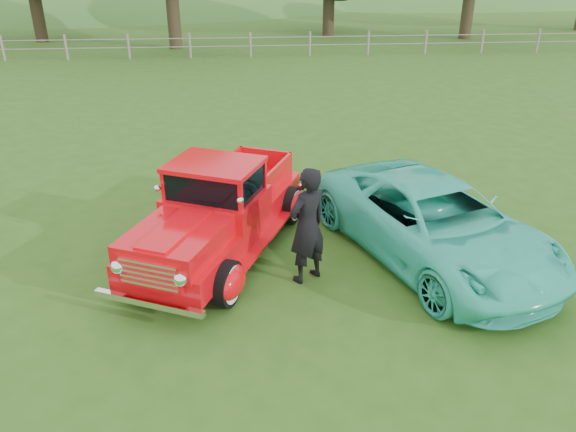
{
  "coord_description": "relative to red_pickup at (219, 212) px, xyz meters",
  "views": [
    {
      "loc": [
        -0.63,
        -7.06,
        5.16
      ],
      "look_at": [
        0.08,
        1.2,
        1.12
      ],
      "focal_mm": 35.0,
      "sensor_mm": 36.0,
      "label": 1
    }
  ],
  "objects": [
    {
      "name": "ground",
      "position": [
        1.09,
        -2.13,
        -0.8
      ],
      "size": [
        140.0,
        140.0,
        0.0
      ],
      "primitive_type": "plane",
      "color": "#295115",
      "rests_on": "ground"
    },
    {
      "name": "teal_sedan",
      "position": [
        3.82,
        -0.57,
        -0.08
      ],
      "size": [
        4.0,
        5.62,
        1.42
      ],
      "primitive_type": "imported",
      "rotation": [
        0.0,
        0.0,
        0.35
      ],
      "color": "#33CCAD",
      "rests_on": "ground"
    },
    {
      "name": "man",
      "position": [
        1.48,
        -1.08,
        0.21
      ],
      "size": [
        0.88,
        0.82,
        2.02
      ],
      "primitive_type": "imported",
      "rotation": [
        0.0,
        0.0,
        3.75
      ],
      "color": "black",
      "rests_on": "ground"
    },
    {
      "name": "distant_hills",
      "position": [
        -2.99,
        57.34,
        -5.34
      ],
      "size": [
        116.0,
        60.0,
        18.0
      ],
      "color": "#336424",
      "rests_on": "ground"
    },
    {
      "name": "fence_line",
      "position": [
        1.09,
        19.87,
        -0.19
      ],
      "size": [
        48.0,
        0.12,
        1.2
      ],
      "color": "gray",
      "rests_on": "ground"
    },
    {
      "name": "red_pickup",
      "position": [
        0.0,
        0.0,
        0.0
      ],
      "size": [
        3.64,
        5.26,
        1.78
      ],
      "rotation": [
        0.0,
        0.0,
        -0.42
      ],
      "color": "black",
      "rests_on": "ground"
    }
  ]
}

